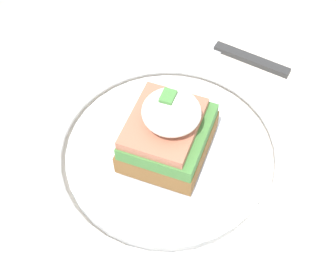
{
  "coord_description": "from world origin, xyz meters",
  "views": [
    {
      "loc": [
        -0.27,
        -0.05,
        1.16
      ],
      "look_at": [
        -0.02,
        0.04,
        0.78
      ],
      "focal_mm": 50.0,
      "sensor_mm": 36.0,
      "label": 1
    }
  ],
  "objects": [
    {
      "name": "dining_table",
      "position": [
        0.0,
        0.0,
        0.6
      ],
      "size": [
        0.84,
        0.66,
        0.75
      ],
      "color": "beige",
      "rests_on": "ground_plane"
    },
    {
      "name": "plate",
      "position": [
        -0.02,
        0.04,
        0.76
      ],
      "size": [
        0.24,
        0.24,
        0.02
      ],
      "color": "silver",
      "rests_on": "dining_table"
    },
    {
      "name": "sandwich",
      "position": [
        -0.02,
        0.04,
        0.8
      ],
      "size": [
        0.09,
        0.08,
        0.08
      ],
      "color": "brown",
      "rests_on": "plate"
    },
    {
      "name": "knife",
      "position": [
        0.14,
        0.02,
        0.75
      ],
      "size": [
        0.05,
        0.19,
        0.01
      ],
      "color": "#2D2D2D",
      "rests_on": "dining_table"
    }
  ]
}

